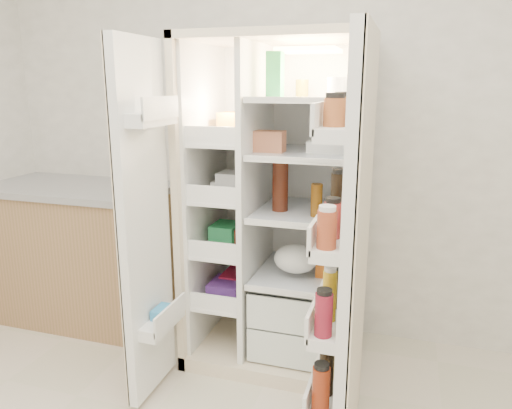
% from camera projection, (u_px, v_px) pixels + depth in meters
% --- Properties ---
extents(wall_back, '(4.00, 0.02, 2.70)m').
position_uv_depth(wall_back, '(300.00, 118.00, 2.92)').
color(wall_back, white).
rests_on(wall_back, floor).
extents(refrigerator, '(0.92, 0.70, 1.80)m').
position_uv_depth(refrigerator, '(281.00, 230.00, 2.75)').
color(refrigerator, beige).
rests_on(refrigerator, floor).
extents(freezer_door, '(0.15, 0.40, 1.72)m').
position_uv_depth(freezer_door, '(145.00, 227.00, 2.31)').
color(freezer_door, white).
rests_on(freezer_door, floor).
extents(fridge_door, '(0.17, 0.58, 1.72)m').
position_uv_depth(fridge_door, '(350.00, 258.00, 1.94)').
color(fridge_door, white).
rests_on(fridge_door, floor).
extents(kitchen_counter, '(1.26, 0.67, 0.91)m').
position_uv_depth(kitchen_counter, '(81.00, 251.00, 3.26)').
color(kitchen_counter, '#9D724E').
rests_on(kitchen_counter, floor).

